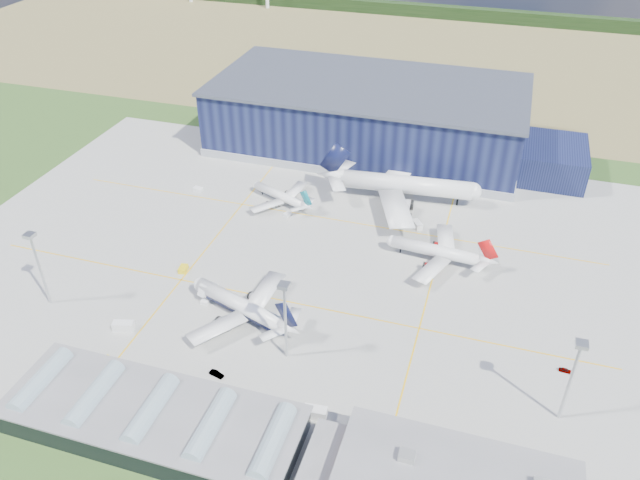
{
  "coord_description": "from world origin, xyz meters",
  "views": [
    {
      "loc": [
        51.59,
        -135.29,
        112.0
      ],
      "look_at": [
        5.16,
        13.48,
        6.01
      ],
      "focal_mm": 35.0,
      "sensor_mm": 36.0,
      "label": 1
    }
  ],
  "objects_px": {
    "gse_cart_a": "(287,214)",
    "gse_cart_b": "(198,189)",
    "airliner_widebody": "(407,176)",
    "light_mast_center": "(285,309)",
    "gse_tug_b": "(105,362)",
    "hangar": "(375,119)",
    "gse_tug_c": "(382,185)",
    "gse_van_c": "(315,412)",
    "airliner_red": "(436,245)",
    "gse_van_a": "(123,326)",
    "airliner_navy": "(239,298)",
    "gse_van_b": "(417,225)",
    "gse_tug_a": "(183,269)",
    "airliner_regional": "(280,191)",
    "car_b": "(216,374)",
    "airstair": "(208,293)",
    "light_mast_west": "(36,258)",
    "light_mast_east": "(574,369)",
    "car_a": "(565,370)"
  },
  "relations": [
    {
      "from": "airliner_regional",
      "to": "gse_cart_b",
      "type": "height_order",
      "value": "airliner_regional"
    },
    {
      "from": "gse_van_a",
      "to": "car_b",
      "type": "bearing_deg",
      "value": -119.72
    },
    {
      "from": "gse_cart_b",
      "to": "hangar",
      "type": "bearing_deg",
      "value": -33.35
    },
    {
      "from": "airliner_navy",
      "to": "gse_van_c",
      "type": "distance_m",
      "value": 40.36
    },
    {
      "from": "airliner_navy",
      "to": "gse_van_b",
      "type": "distance_m",
      "value": 69.41
    },
    {
      "from": "airliner_navy",
      "to": "gse_van_b",
      "type": "bearing_deg",
      "value": -104.44
    },
    {
      "from": "light_mast_center",
      "to": "airliner_red",
      "type": "xyz_separation_m",
      "value": [
        29.12,
        51.73,
        -9.82
      ]
    },
    {
      "from": "gse_tug_b",
      "to": "gse_van_c",
      "type": "xyz_separation_m",
      "value": [
        54.4,
        0.0,
        0.55
      ]
    },
    {
      "from": "car_b",
      "to": "gse_van_b",
      "type": "bearing_deg",
      "value": -10.55
    },
    {
      "from": "airliner_widebody",
      "to": "gse_tug_b",
      "type": "distance_m",
      "value": 115.52
    },
    {
      "from": "gse_van_b",
      "to": "car_b",
      "type": "distance_m",
      "value": 87.15
    },
    {
      "from": "airliner_widebody",
      "to": "airstair",
      "type": "xyz_separation_m",
      "value": [
        -42.32,
        -69.92,
        -7.63
      ]
    },
    {
      "from": "hangar",
      "to": "light_mast_west",
      "type": "distance_m",
      "value": 139.77
    },
    {
      "from": "light_mast_east",
      "to": "airstair",
      "type": "bearing_deg",
      "value": 170.86
    },
    {
      "from": "light_mast_center",
      "to": "airliner_widebody",
      "type": "xyz_separation_m",
      "value": [
        13.62,
        85.0,
        -6.01
      ]
    },
    {
      "from": "light_mast_center",
      "to": "car_b",
      "type": "bearing_deg",
      "value": -140.83
    },
    {
      "from": "airliner_widebody",
      "to": "gse_tug_c",
      "type": "height_order",
      "value": "airliner_widebody"
    },
    {
      "from": "airliner_navy",
      "to": "gse_van_a",
      "type": "relative_size",
      "value": 6.75
    },
    {
      "from": "light_mast_west",
      "to": "car_b",
      "type": "xyz_separation_m",
      "value": [
        56.05,
        -11.37,
        -14.81
      ]
    },
    {
      "from": "gse_tug_b",
      "to": "car_a",
      "type": "relative_size",
      "value": 1.09
    },
    {
      "from": "gse_van_a",
      "to": "gse_tug_c",
      "type": "bearing_deg",
      "value": -42.06
    },
    {
      "from": "light_mast_center",
      "to": "gse_tug_b",
      "type": "height_order",
      "value": "light_mast_center"
    },
    {
      "from": "airliner_navy",
      "to": "airstair",
      "type": "bearing_deg",
      "value": -1.95
    },
    {
      "from": "airliner_widebody",
      "to": "airstair",
      "type": "distance_m",
      "value": 82.09
    },
    {
      "from": "airliner_red",
      "to": "gse_van_b",
      "type": "height_order",
      "value": "airliner_red"
    },
    {
      "from": "gse_cart_a",
      "to": "airliner_widebody",
      "type": "bearing_deg",
      "value": 50.91
    },
    {
      "from": "airliner_red",
      "to": "gse_cart_b",
      "type": "height_order",
      "value": "airliner_red"
    },
    {
      "from": "gse_van_b",
      "to": "gse_van_c",
      "type": "height_order",
      "value": "gse_van_c"
    },
    {
      "from": "gse_tug_a",
      "to": "gse_van_a",
      "type": "relative_size",
      "value": 0.65
    },
    {
      "from": "gse_tug_c",
      "to": "gse_van_a",
      "type": "bearing_deg",
      "value": -99.63
    },
    {
      "from": "gse_tug_b",
      "to": "gse_cart_b",
      "type": "height_order",
      "value": "gse_tug_b"
    },
    {
      "from": "gse_van_c",
      "to": "gse_tug_b",
      "type": "bearing_deg",
      "value": 84.64
    },
    {
      "from": "gse_cart_a",
      "to": "car_b",
      "type": "xyz_separation_m",
      "value": [
        8.46,
        -73.88,
        0.04
      ]
    },
    {
      "from": "gse_cart_a",
      "to": "gse_tug_c",
      "type": "distance_m",
      "value": 39.45
    },
    {
      "from": "airliner_widebody",
      "to": "gse_tug_c",
      "type": "relative_size",
      "value": 17.0
    },
    {
      "from": "airliner_navy",
      "to": "gse_van_a",
      "type": "bearing_deg",
      "value": 46.66
    },
    {
      "from": "car_b",
      "to": "airstair",
      "type": "bearing_deg",
      "value": 42.11
    },
    {
      "from": "gse_van_b",
      "to": "car_b",
      "type": "xyz_separation_m",
      "value": [
        -34.78,
        -79.9,
        -0.45
      ]
    },
    {
      "from": "gse_tug_a",
      "to": "car_a",
      "type": "relative_size",
      "value": 1.17
    },
    {
      "from": "airliner_navy",
      "to": "gse_van_c",
      "type": "height_order",
      "value": "airliner_navy"
    },
    {
      "from": "airliner_widebody",
      "to": "airliner_regional",
      "type": "distance_m",
      "value": 44.3
    },
    {
      "from": "gse_van_b",
      "to": "gse_tug_b",
      "type": "bearing_deg",
      "value": -161.12
    },
    {
      "from": "gse_van_a",
      "to": "gse_van_c",
      "type": "bearing_deg",
      "value": -117.63
    },
    {
      "from": "light_mast_east",
      "to": "gse_tug_c",
      "type": "height_order",
      "value": "light_mast_east"
    },
    {
      "from": "airliner_red",
      "to": "airliner_regional",
      "type": "height_order",
      "value": "airliner_red"
    },
    {
      "from": "gse_cart_a",
      "to": "gse_cart_b",
      "type": "bearing_deg",
      "value": -170.99
    },
    {
      "from": "airliner_red",
      "to": "gse_van_a",
      "type": "distance_m",
      "value": 92.07
    },
    {
      "from": "airliner_regional",
      "to": "gse_van_c",
      "type": "height_order",
      "value": "airliner_regional"
    },
    {
      "from": "hangar",
      "to": "gse_tug_c",
      "type": "relative_size",
      "value": 42.66
    },
    {
      "from": "hangar",
      "to": "light_mast_center",
      "type": "relative_size",
      "value": 6.3
    }
  ]
}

